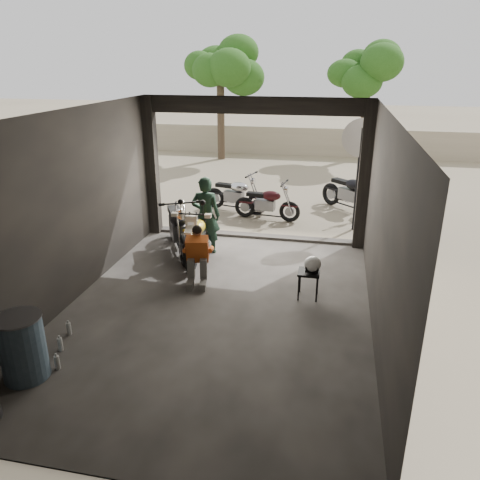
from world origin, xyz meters
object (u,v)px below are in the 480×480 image
at_px(left_bike, 178,224).
at_px(mechanic, 197,258).
at_px(outside_bike_a, 236,192).
at_px(outside_bike_c, 350,190).
at_px(oil_drum, 23,348).
at_px(stool, 309,275).
at_px(outside_bike_b, 267,200).
at_px(sign_post, 360,155).
at_px(main_bike, 199,232).
at_px(rider, 206,216).
at_px(helmet, 313,264).

relative_size(left_bike, mechanic, 1.80).
xyz_separation_m(left_bike, mechanic, (0.85, -1.41, -0.12)).
bearing_deg(outside_bike_a, outside_bike_c, -63.39).
bearing_deg(outside_bike_c, oil_drum, -163.98).
distance_m(stool, oil_drum, 4.56).
bearing_deg(outside_bike_b, sign_post, -91.19).
relative_size(outside_bike_a, oil_drum, 1.81).
height_order(outside_bike_b, oil_drum, outside_bike_b).
bearing_deg(sign_post, stool, -100.84).
height_order(outside_bike_a, oil_drum, outside_bike_a).
relative_size(main_bike, left_bike, 0.93).
relative_size(rider, sign_post, 0.63).
distance_m(outside_bike_a, helmet, 5.25).
xyz_separation_m(main_bike, stool, (2.35, -1.29, -0.15)).
bearing_deg(sign_post, rider, -143.98).
xyz_separation_m(left_bike, rider, (0.59, 0.11, 0.19)).
relative_size(rider, stool, 3.27).
distance_m(left_bike, outside_bike_b, 3.02).
relative_size(outside_bike_c, helmet, 5.75).
xyz_separation_m(outside_bike_a, rider, (0.01, -3.03, 0.29)).
xyz_separation_m(outside_bike_a, sign_post, (3.16, -0.89, 1.29)).
bearing_deg(main_bike, outside_bike_a, 86.14).
bearing_deg(sign_post, left_bike, -147.13).
relative_size(left_bike, outside_bike_b, 1.25).
bearing_deg(outside_bike_b, left_bike, 157.09).
height_order(left_bike, mechanic, left_bike).
height_order(outside_bike_c, sign_post, sign_post).
distance_m(mechanic, oil_drum, 3.41).
relative_size(main_bike, outside_bike_b, 1.16).
xyz_separation_m(stool, helmet, (0.05, 0.00, 0.21)).
bearing_deg(left_bike, outside_bike_b, 32.08).
height_order(left_bike, oil_drum, left_bike).
distance_m(outside_bike_b, sign_post, 2.60).
relative_size(left_bike, stool, 3.73).
bearing_deg(main_bike, helmet, -31.35).
bearing_deg(helmet, sign_post, 88.55).
bearing_deg(rider, sign_post, -151.43).
height_order(left_bike, outside_bike_a, left_bike).
distance_m(outside_bike_b, mechanic, 4.07).
bearing_deg(mechanic, outside_bike_b, 69.49).
bearing_deg(left_bike, mechanic, -86.46).
xyz_separation_m(rider, sign_post, (3.15, 2.15, 1.00)).
xyz_separation_m(stool, oil_drum, (-3.45, -2.97, 0.01)).
bearing_deg(stool, rider, 144.16).
xyz_separation_m(outside_bike_c, helmet, (-0.71, -5.36, 0.05)).
xyz_separation_m(outside_bike_a, outside_bike_b, (0.95, -0.55, -0.03)).
bearing_deg(stool, mechanic, 176.17).
height_order(left_bike, sign_post, sign_post).
bearing_deg(mechanic, stool, -14.62).
bearing_deg(main_bike, rider, 79.13).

